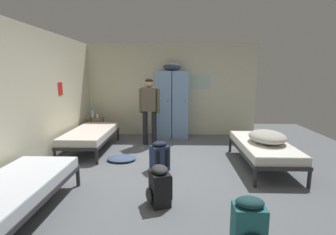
# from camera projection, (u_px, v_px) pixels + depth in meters

# --- Properties ---
(ground_plane) EXTENTS (8.93, 8.93, 0.00)m
(ground_plane) POSITION_uv_depth(u_px,v_px,m) (168.00, 170.00, 4.63)
(ground_plane) COLOR slate
(room_backdrop) EXTENTS (4.88, 5.64, 2.61)m
(room_backdrop) POSITION_uv_depth(u_px,v_px,m) (114.00, 94.00, 5.74)
(room_backdrop) COLOR beige
(room_backdrop) RESTS_ON ground_plane
(locker_bank) EXTENTS (0.90, 0.55, 2.07)m
(locker_bank) POSITION_uv_depth(u_px,v_px,m) (172.00, 103.00, 6.93)
(locker_bank) COLOR #7A9ECC
(locker_bank) RESTS_ON ground_plane
(shelf_unit) EXTENTS (0.38, 0.30, 0.57)m
(shelf_unit) POSITION_uv_depth(u_px,v_px,m) (96.00, 126.00, 6.92)
(shelf_unit) COLOR brown
(shelf_unit) RESTS_ON ground_plane
(bed_left_front) EXTENTS (0.90, 1.90, 0.49)m
(bed_left_front) POSITION_uv_depth(u_px,v_px,m) (13.00, 189.00, 3.03)
(bed_left_front) COLOR #28282D
(bed_left_front) RESTS_ON ground_plane
(bed_left_rear) EXTENTS (0.90, 1.90, 0.49)m
(bed_left_rear) POSITION_uv_depth(u_px,v_px,m) (91.00, 135.00, 5.78)
(bed_left_rear) COLOR #28282D
(bed_left_rear) RESTS_ON ground_plane
(bed_right) EXTENTS (0.90, 1.90, 0.49)m
(bed_right) POSITION_uv_depth(u_px,v_px,m) (263.00, 147.00, 4.77)
(bed_right) COLOR #28282D
(bed_right) RESTS_ON ground_plane
(bedding_heap) EXTENTS (0.67, 0.82, 0.23)m
(bedding_heap) POSITION_uv_depth(u_px,v_px,m) (267.00, 137.00, 4.69)
(bedding_heap) COLOR #B7B2A8
(bedding_heap) RESTS_ON bed_right
(person_traveler) EXTENTS (0.52, 0.26, 1.66)m
(person_traveler) POSITION_uv_depth(u_px,v_px,m) (149.00, 105.00, 6.15)
(person_traveler) COLOR black
(person_traveler) RESTS_ON ground_plane
(water_bottle) EXTENTS (0.07, 0.07, 0.25)m
(water_bottle) POSITION_uv_depth(u_px,v_px,m) (93.00, 114.00, 6.89)
(water_bottle) COLOR #B2DBEA
(water_bottle) RESTS_ON shelf_unit
(lotion_bottle) EXTENTS (0.05, 0.05, 0.15)m
(lotion_bottle) POSITION_uv_depth(u_px,v_px,m) (97.00, 116.00, 6.83)
(lotion_bottle) COLOR white
(lotion_bottle) RESTS_ON shelf_unit
(backpack_teal) EXTENTS (0.32, 0.34, 0.55)m
(backpack_teal) POSITION_uv_depth(u_px,v_px,m) (249.00, 225.00, 2.52)
(backpack_teal) COLOR #23666B
(backpack_teal) RESTS_ON ground_plane
(backpack_navy) EXTENTS (0.40, 0.41, 0.55)m
(backpack_navy) POSITION_uv_depth(u_px,v_px,m) (159.00, 156.00, 4.62)
(backpack_navy) COLOR navy
(backpack_navy) RESTS_ON ground_plane
(backpack_black) EXTENTS (0.40, 0.38, 0.55)m
(backpack_black) POSITION_uv_depth(u_px,v_px,m) (159.00, 186.00, 3.39)
(backpack_black) COLOR black
(backpack_black) RESTS_ON ground_plane
(clothes_pile_denim) EXTENTS (0.59, 0.49, 0.08)m
(clothes_pile_denim) POSITION_uv_depth(u_px,v_px,m) (122.00, 158.00, 5.16)
(clothes_pile_denim) COLOR #42567A
(clothes_pile_denim) RESTS_ON ground_plane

